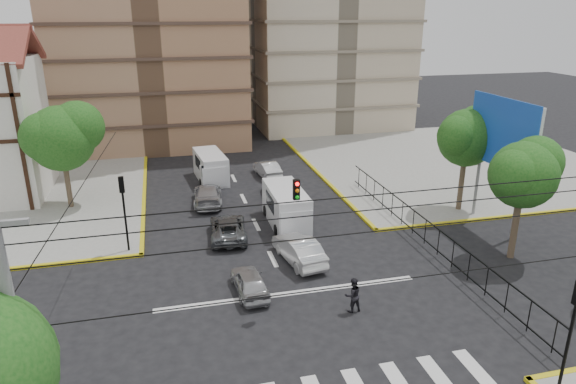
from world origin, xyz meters
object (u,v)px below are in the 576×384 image
object	(u,v)px
traffic_light_se	(574,318)
car_white_front_right	(299,249)
car_silver_front_left	(250,282)
pedestrian_crosswalk	(353,295)
van_right_lane	(287,209)
van_left_lane	(211,168)
traffic_light_nw	(123,202)

from	to	relation	value
traffic_light_se	car_white_front_right	xyz separation A→B (m)	(-6.46, 12.19, -2.39)
car_silver_front_left	pedestrian_crosswalk	xyz separation A→B (m)	(4.28, -2.74, 0.23)
traffic_light_se	van_right_lane	size ratio (longest dim) A/B	0.83
traffic_light_se	van_left_lane	world-z (taller)	traffic_light_se
traffic_light_nw	van_right_lane	size ratio (longest dim) A/B	0.83
car_silver_front_left	pedestrian_crosswalk	bearing A→B (deg)	144.40
pedestrian_crosswalk	traffic_light_nw	bearing A→B (deg)	-47.34
van_left_lane	traffic_light_nw	bearing A→B (deg)	-122.53
traffic_light_se	car_silver_front_left	distance (m)	13.81
traffic_light_se	pedestrian_crosswalk	size ratio (longest dim) A/B	2.63
car_white_front_right	pedestrian_crosswalk	xyz separation A→B (m)	(1.09, -5.39, 0.12)
van_left_lane	pedestrian_crosswalk	world-z (taller)	van_left_lane
van_left_lane	car_white_front_right	distance (m)	15.65
traffic_light_nw	car_white_front_right	world-z (taller)	traffic_light_nw
van_right_lane	pedestrian_crosswalk	distance (m)	10.39
traffic_light_nw	van_left_lane	distance (m)	13.46
traffic_light_nw	van_left_lane	bearing A→B (deg)	63.41
van_right_lane	van_left_lane	bearing A→B (deg)	110.05
van_left_lane	pedestrian_crosswalk	bearing A→B (deg)	-84.30
van_left_lane	car_silver_front_left	distance (m)	17.97
van_right_lane	car_white_front_right	size ratio (longest dim) A/B	1.22
van_left_lane	pedestrian_crosswalk	xyz separation A→B (m)	(4.27, -20.70, -0.26)
car_silver_front_left	pedestrian_crosswalk	distance (m)	5.09
traffic_light_se	car_white_front_right	size ratio (longest dim) A/B	1.01
traffic_light_se	car_white_front_right	distance (m)	14.00
traffic_light_nw	car_white_front_right	xyz separation A→B (m)	(9.14, -3.41, -2.39)
traffic_light_nw	pedestrian_crosswalk	world-z (taller)	traffic_light_nw
traffic_light_nw	car_silver_front_left	bearing A→B (deg)	-45.56
van_left_lane	car_white_front_right	size ratio (longest dim) A/B	1.19
traffic_light_se	pedestrian_crosswalk	distance (m)	8.96
pedestrian_crosswalk	car_silver_front_left	bearing A→B (deg)	-39.23
van_right_lane	car_silver_front_left	size ratio (longest dim) A/B	1.48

